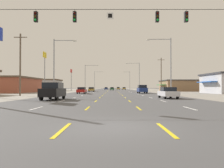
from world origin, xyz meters
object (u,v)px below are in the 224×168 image
(sedan_far_left_far, at_px, (92,89))
(sedan_far_right_farthest, at_px, (125,88))
(streetlight_right_row_0, at_px, (169,62))
(streetlight_left_row_1, at_px, (87,76))
(streetlight_right_row_2, at_px, (130,79))
(streetlight_right_row_1, at_px, (138,74))
(suv_far_left_nearest, at_px, (54,91))
(sedan_inner_left_distant_a, at_px, (107,88))
(sedan_far_left_mid, at_px, (82,90))
(streetlight_left_row_2, at_px, (96,79))
(streetlight_left_row_0, at_px, (57,63))
(pole_sign_left_row_2, at_px, (72,74))
(sedan_center_turn_farther, at_px, (113,89))
(pole_sign_left_row_1, at_px, (45,62))
(sedan_far_right_near, at_px, (169,93))
(suv_far_right_midfar, at_px, (143,89))
(hatchback_inner_right_distant_b, at_px, (119,88))

(sedan_far_left_far, distance_m, sedan_far_right_farthest, 56.37)
(sedan_far_right_farthest, distance_m, streetlight_right_row_0, 88.30)
(streetlight_left_row_1, bearing_deg, streetlight_right_row_2, 65.97)
(streetlight_right_row_1, bearing_deg, suv_far_left_nearest, -106.47)
(sedan_inner_left_distant_a, distance_m, streetlight_right_row_2, 14.43)
(sedan_far_left_mid, relative_size, streetlight_left_row_2, 0.42)
(sedan_far_left_mid, bearing_deg, streetlight_right_row_2, 77.43)
(sedan_far_left_mid, xyz_separation_m, streetlight_left_row_0, (-2.79, -11.76, 4.91))
(pole_sign_left_row_2, height_order, streetlight_left_row_1, streetlight_left_row_1)
(sedan_far_left_mid, bearing_deg, streetlight_left_row_2, 92.02)
(streetlight_right_row_1, relative_size, streetlight_right_row_2, 1.02)
(sedan_center_turn_farther, bearing_deg, sedan_inner_left_distant_a, 97.93)
(sedan_inner_left_distant_a, relative_size, streetlight_right_row_1, 0.42)
(pole_sign_left_row_1, xyz_separation_m, pole_sign_left_row_2, (1.56, 28.32, -1.48))
(sedan_far_right_near, bearing_deg, streetlight_left_row_0, 150.75)
(suv_far_left_nearest, distance_m, pole_sign_left_row_2, 60.09)
(suv_far_left_nearest, height_order, streetlight_right_row_0, streetlight_right_row_0)
(streetlight_left_row_1, bearing_deg, suv_far_left_nearest, -87.25)
(streetlight_right_row_0, distance_m, streetlight_left_row_1, 47.62)
(streetlight_right_row_0, xyz_separation_m, streetlight_right_row_2, (0.10, 87.06, 0.18))
(sedan_far_left_mid, xyz_separation_m, suv_far_right_midfar, (14.01, 1.92, 0.27))
(suv_far_right_midfar, bearing_deg, hatchback_inner_right_distant_b, 92.59)
(sedan_far_right_farthest, height_order, streetlight_right_row_2, streetlight_right_row_2)
(suv_far_right_midfar, bearing_deg, pole_sign_left_row_1, 168.89)
(sedan_far_right_farthest, distance_m, hatchback_inner_right_distant_b, 3.90)
(sedan_far_right_farthest, bearing_deg, sedan_inner_left_distant_a, 175.36)
(suv_far_right_midfar, xyz_separation_m, sedan_far_right_farthest, (-0.16, 74.43, -0.27))
(sedan_far_right_farthest, distance_m, sedan_inner_left_distant_a, 10.42)
(streetlight_left_row_0, distance_m, streetlight_right_row_0, 19.48)
(sedan_far_left_far, height_order, sedan_far_right_farthest, same)
(streetlight_left_row_1, distance_m, streetlight_right_row_2, 47.66)
(sedan_far_left_far, xyz_separation_m, sedan_inner_left_distant_a, (3.31, 55.52, 0.00))
(streetlight_left_row_0, relative_size, streetlight_left_row_2, 0.93)
(pole_sign_left_row_1, relative_size, streetlight_right_row_0, 1.05)
(sedan_far_left_mid, relative_size, hatchback_inner_right_distant_b, 1.15)
(streetlight_left_row_0, relative_size, streetlight_right_row_2, 0.93)
(sedan_far_left_mid, relative_size, pole_sign_left_row_2, 0.54)
(sedan_far_left_far, height_order, streetlight_left_row_2, streetlight_left_row_2)
(suv_far_right_midfar, relative_size, sedan_far_right_farthest, 1.09)
(pole_sign_left_row_2, bearing_deg, streetlight_right_row_2, 57.35)
(streetlight_left_row_0, distance_m, streetlight_left_row_1, 43.53)
(streetlight_right_row_2, bearing_deg, streetlight_left_row_2, 180.00)
(sedan_far_left_far, relative_size, sedan_center_turn_farther, 1.00)
(suv_far_left_nearest, bearing_deg, sedan_far_left_far, 89.86)
(sedan_far_right_farthest, relative_size, pole_sign_left_row_1, 0.43)
(sedan_far_right_farthest, xyz_separation_m, sedan_inner_left_distant_a, (-10.38, 0.84, 0.00))
(sedan_far_left_mid, relative_size, streetlight_right_row_0, 0.45)
(sedan_far_left_far, bearing_deg, sedan_far_left_mid, -90.43)
(sedan_far_left_far, bearing_deg, pole_sign_left_row_1, -125.68)
(sedan_inner_left_distant_a, relative_size, streetlight_left_row_1, 0.45)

